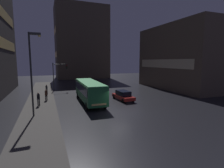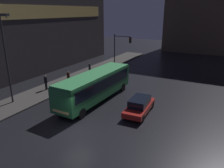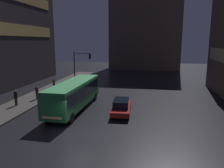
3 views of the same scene
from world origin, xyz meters
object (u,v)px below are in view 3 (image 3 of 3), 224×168
at_px(car_taxi, 121,106).
at_px(pedestrian_far, 37,91).
at_px(bus_near, 74,93).
at_px(pedestrian_mid, 16,96).
at_px(traffic_light_main, 80,63).
at_px(pedestrian_near, 54,84).

bearing_deg(car_taxi, pedestrian_far, -20.01).
xyz_separation_m(bus_near, pedestrian_mid, (-6.96, -0.16, -0.69)).
relative_size(pedestrian_mid, traffic_light_main, 0.31).
bearing_deg(car_taxi, traffic_light_main, -60.39).
height_order(bus_near, traffic_light_main, traffic_light_main).
xyz_separation_m(pedestrian_mid, pedestrian_far, (0.96, 3.05, -0.06)).
relative_size(car_taxi, pedestrian_mid, 2.63).
distance_m(car_taxi, pedestrian_mid, 12.18).
relative_size(bus_near, car_taxi, 2.33).
height_order(bus_near, pedestrian_mid, bus_near).
relative_size(pedestrian_near, pedestrian_far, 1.06).
bearing_deg(pedestrian_mid, pedestrian_far, 124.79).
bearing_deg(traffic_light_main, pedestrian_near, -115.12).
distance_m(pedestrian_far, traffic_light_main, 10.79).
height_order(bus_near, pedestrian_near, bus_near).
xyz_separation_m(bus_near, car_taxi, (5.20, -0.55, -1.13)).
height_order(bus_near, car_taxi, bus_near).
relative_size(pedestrian_near, traffic_light_main, 0.31).
bearing_deg(pedestrian_mid, car_taxi, 50.43).
xyz_separation_m(pedestrian_near, traffic_light_main, (2.46, 5.25, 2.67)).
distance_m(bus_near, pedestrian_far, 6.71).
bearing_deg(car_taxi, bus_near, -8.96).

